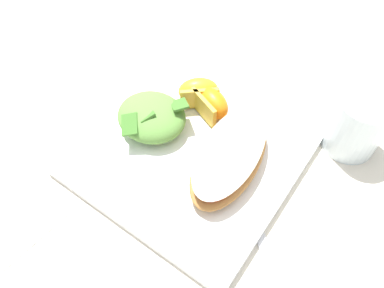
% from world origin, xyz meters
% --- Properties ---
extents(ground, '(3.00, 3.00, 0.00)m').
position_xyz_m(ground, '(0.00, 0.00, 0.00)').
color(ground, beige).
extents(white_plate, '(0.28, 0.28, 0.02)m').
position_xyz_m(white_plate, '(0.00, 0.00, 0.01)').
color(white_plate, white).
rests_on(white_plate, ground).
extents(cheesy_pizza_bread, '(0.10, 0.18, 0.04)m').
position_xyz_m(cheesy_pizza_bread, '(-0.06, -0.01, 0.03)').
color(cheesy_pizza_bread, '#A87038').
rests_on(cheesy_pizza_bread, white_plate).
extents(green_salad_pile, '(0.10, 0.10, 0.05)m').
position_xyz_m(green_salad_pile, '(0.07, 0.00, 0.04)').
color(green_salad_pile, '#5B8E3D').
rests_on(green_salad_pile, white_plate).
extents(orange_wedge_front, '(0.07, 0.06, 0.04)m').
position_xyz_m(orange_wedge_front, '(0.02, -0.07, 0.04)').
color(orange_wedge_front, orange).
rests_on(orange_wedge_front, white_plate).
extents(orange_wedge_middle, '(0.07, 0.07, 0.04)m').
position_xyz_m(orange_wedge_middle, '(0.04, -0.08, 0.04)').
color(orange_wedge_middle, orange).
rests_on(orange_wedge_middle, white_plate).
extents(paper_napkin, '(0.12, 0.12, 0.00)m').
position_xyz_m(paper_napkin, '(0.13, 0.20, 0.00)').
color(paper_napkin, white).
rests_on(paper_napkin, ground).
extents(drinking_clear_cup, '(0.08, 0.08, 0.09)m').
position_xyz_m(drinking_clear_cup, '(-0.17, -0.15, 0.04)').
color(drinking_clear_cup, silver).
rests_on(drinking_clear_cup, ground).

